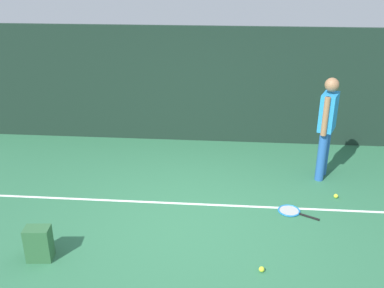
# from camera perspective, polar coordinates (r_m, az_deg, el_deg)

# --- Properties ---
(ground_plane) EXTENTS (12.00, 12.00, 0.00)m
(ground_plane) POSITION_cam_1_polar(r_m,az_deg,el_deg) (6.23, -0.31, -9.95)
(ground_plane) COLOR #2D6B47
(back_fence) EXTENTS (10.00, 0.10, 2.25)m
(back_fence) POSITION_cam_1_polar(r_m,az_deg,el_deg) (8.53, 1.49, 7.60)
(back_fence) COLOR #192D23
(back_fence) RESTS_ON ground
(court_line) EXTENTS (9.00, 0.05, 0.00)m
(court_line) POSITION_cam_1_polar(r_m,az_deg,el_deg) (6.61, 0.04, -7.80)
(court_line) COLOR white
(court_line) RESTS_ON ground
(tennis_player) EXTENTS (0.36, 0.50, 1.70)m
(tennis_player) POSITION_cam_1_polar(r_m,az_deg,el_deg) (7.34, 17.16, 2.66)
(tennis_player) COLOR #2659A5
(tennis_player) RESTS_ON ground
(tennis_racket) EXTENTS (0.62, 0.45, 0.03)m
(tennis_racket) POSITION_cam_1_polar(r_m,az_deg,el_deg) (6.58, 12.75, -8.52)
(tennis_racket) COLOR black
(tennis_racket) RESTS_ON ground
(backpack) EXTENTS (0.32, 0.30, 0.44)m
(backpack) POSITION_cam_1_polar(r_m,az_deg,el_deg) (5.74, -19.23, -12.11)
(backpack) COLOR #2D6038
(backpack) RESTS_ON ground
(tennis_ball_near_player) EXTENTS (0.07, 0.07, 0.07)m
(tennis_ball_near_player) POSITION_cam_1_polar(r_m,az_deg,el_deg) (5.39, 9.05, -15.79)
(tennis_ball_near_player) COLOR #CCE033
(tennis_ball_near_player) RESTS_ON ground
(tennis_ball_by_fence) EXTENTS (0.07, 0.07, 0.07)m
(tennis_ball_by_fence) POSITION_cam_1_polar(r_m,az_deg,el_deg) (7.11, 18.21, -6.44)
(tennis_ball_by_fence) COLOR #CCE033
(tennis_ball_by_fence) RESTS_ON ground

